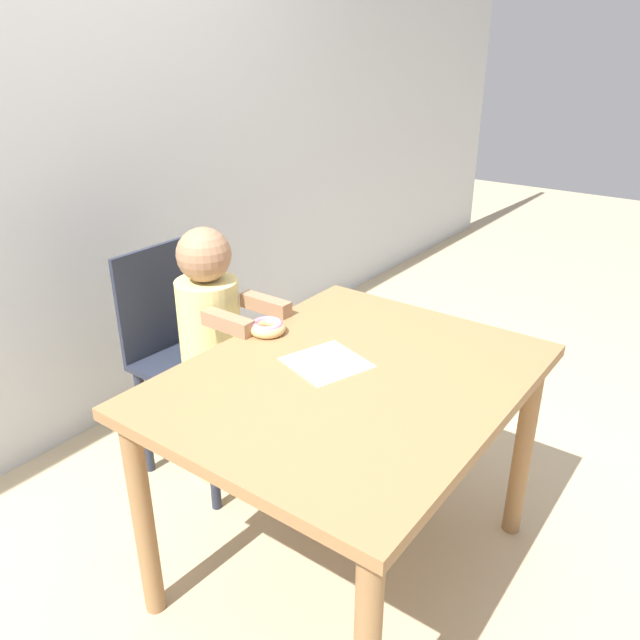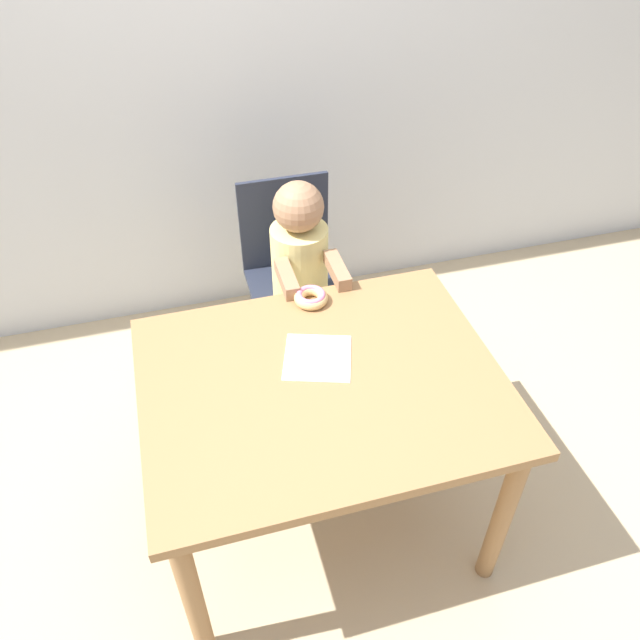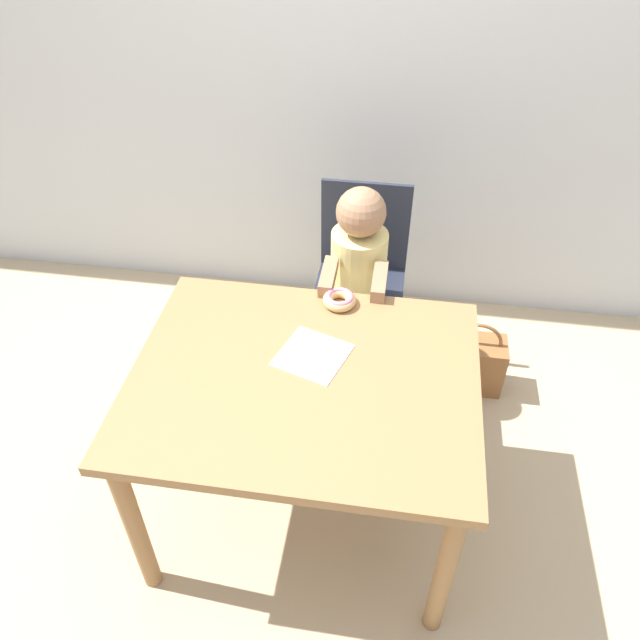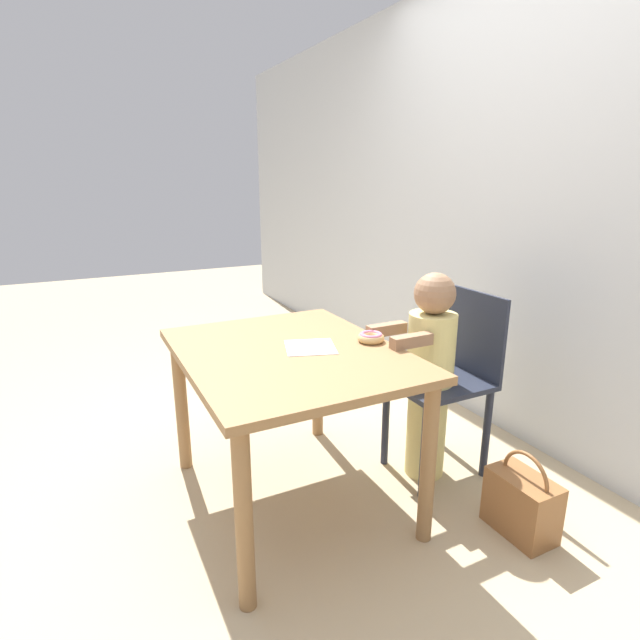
# 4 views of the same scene
# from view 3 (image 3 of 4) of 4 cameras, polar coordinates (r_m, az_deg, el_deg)

# --- Properties ---
(ground_plane) EXTENTS (12.00, 12.00, 0.00)m
(ground_plane) POSITION_cam_3_polar(r_m,az_deg,el_deg) (2.49, -1.18, -16.54)
(ground_plane) COLOR tan
(wall_back) EXTENTS (8.00, 0.05, 2.50)m
(wall_back) POSITION_cam_3_polar(r_m,az_deg,el_deg) (2.83, 3.52, 23.36)
(wall_back) COLOR silver
(wall_back) RESTS_ON ground_plane
(dining_table) EXTENTS (1.08, 0.86, 0.71)m
(dining_table) POSITION_cam_3_polar(r_m,az_deg,el_deg) (2.00, -1.42, -7.07)
(dining_table) COLOR olive
(dining_table) RESTS_ON ground_plane
(chair) EXTENTS (0.37, 0.44, 0.88)m
(chair) POSITION_cam_3_polar(r_m,az_deg,el_deg) (2.67, 3.63, 3.05)
(chair) COLOR #232838
(chair) RESTS_ON ground_plane
(child_figure) EXTENTS (0.24, 0.39, 1.00)m
(child_figure) POSITION_cam_3_polar(r_m,az_deg,el_deg) (2.54, 3.39, 2.34)
(child_figure) COLOR #E0D17F
(child_figure) RESTS_ON ground_plane
(donut) EXTENTS (0.12, 0.12, 0.04)m
(donut) POSITION_cam_3_polar(r_m,az_deg,el_deg) (2.17, 1.78, 1.91)
(donut) COLOR #DBB270
(donut) RESTS_ON dining_table
(napkin) EXTENTS (0.26, 0.26, 0.00)m
(napkin) POSITION_cam_3_polar(r_m,az_deg,el_deg) (1.99, -0.68, -3.21)
(napkin) COLOR white
(napkin) RESTS_ON dining_table
(handbag) EXTENTS (0.27, 0.16, 0.36)m
(handbag) POSITION_cam_3_polar(r_m,az_deg,el_deg) (2.87, 13.73, -3.77)
(handbag) COLOR brown
(handbag) RESTS_ON ground_plane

